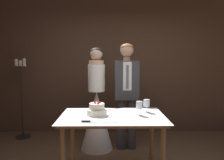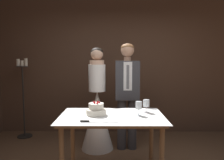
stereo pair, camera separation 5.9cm
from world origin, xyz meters
The scene contains 9 objects.
wall_back centered at (0.00, 2.21, 1.39)m, with size 5.32×0.12×2.78m, color #513828.
cake_table centered at (-0.22, 0.30, 0.72)m, with size 1.29×0.83×0.83m.
tiered_cake centered at (-0.42, 0.34, 0.89)m, with size 0.25×0.25×0.17m.
cake_knife centered at (-0.44, 0.02, 0.83)m, with size 0.42×0.04×0.02m.
wine_glass_near centered at (0.23, 0.48, 0.94)m, with size 0.08×0.08×0.17m.
wine_glass_middle centered at (0.11, 0.32, 0.95)m, with size 0.08×0.08×0.18m.
bride centered at (-0.47, 1.26, 0.63)m, with size 0.54×0.54×1.71m.
groom centered at (0.03, 1.26, 1.01)m, with size 0.39×0.25×1.78m.
candle_stand centered at (-1.94, 1.82, 0.78)m, with size 0.28×0.28×1.53m.
Camera 1 is at (-0.27, -2.34, 1.53)m, focal length 35.00 mm.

